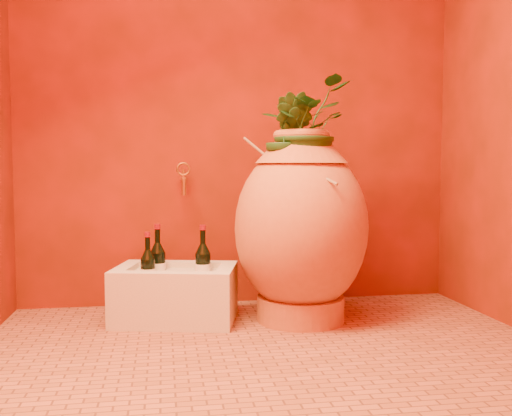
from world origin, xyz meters
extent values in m
plane|color=#9C5133|center=(0.00, 0.00, 0.00)|extent=(2.50, 2.50, 0.00)
cube|color=#561D04|center=(0.00, 1.00, 1.25)|extent=(2.50, 0.02, 2.50)
cylinder|color=#AF6131|center=(0.25, 0.52, 0.06)|extent=(0.57, 0.57, 0.13)
ellipsoid|color=#AF6131|center=(0.25, 0.52, 0.48)|extent=(0.87, 0.87, 0.85)
cone|color=#AF6131|center=(0.25, 0.52, 0.87)|extent=(0.60, 0.60, 0.13)
torus|color=#AF6131|center=(0.25, 0.52, 0.95)|extent=(0.37, 0.37, 0.05)
cylinder|color=olive|center=(0.17, 0.47, 0.75)|extent=(0.43, 0.21, 0.38)
cylinder|color=olive|center=(0.23, 0.40, 0.79)|extent=(0.23, 0.40, 0.17)
cylinder|color=olive|center=(0.35, 0.44, 0.81)|extent=(0.18, 0.34, 0.22)
cube|color=beige|center=(-0.38, 0.62, 0.13)|extent=(0.68, 0.53, 0.25)
cube|color=beige|center=(-0.38, 0.79, 0.27)|extent=(0.60, 0.21, 0.03)
cube|color=beige|center=(-0.38, 0.46, 0.27)|extent=(0.60, 0.21, 0.03)
cube|color=beige|center=(-0.65, 0.62, 0.27)|extent=(0.13, 0.26, 0.03)
cube|color=beige|center=(-0.12, 0.62, 0.27)|extent=(0.13, 0.26, 0.03)
cylinder|color=black|center=(-0.52, 0.60, 0.24)|extent=(0.07, 0.07, 0.17)
cone|color=black|center=(-0.52, 0.60, 0.35)|extent=(0.07, 0.07, 0.05)
cylinder|color=black|center=(-0.52, 0.60, 0.41)|extent=(0.02, 0.02, 0.07)
cylinder|color=maroon|center=(-0.52, 0.60, 0.45)|extent=(0.03, 0.03, 0.02)
cylinder|color=silver|center=(-0.52, 0.60, 0.24)|extent=(0.08, 0.08, 0.08)
cylinder|color=black|center=(-0.24, 0.63, 0.25)|extent=(0.08, 0.08, 0.19)
cone|color=black|center=(-0.24, 0.63, 0.37)|extent=(0.08, 0.08, 0.05)
cylinder|color=black|center=(-0.24, 0.63, 0.43)|extent=(0.03, 0.03, 0.07)
cylinder|color=maroon|center=(-0.24, 0.63, 0.48)|extent=(0.03, 0.03, 0.03)
cylinder|color=silver|center=(-0.24, 0.63, 0.25)|extent=(0.08, 0.08, 0.08)
cylinder|color=black|center=(-0.47, 0.70, 0.25)|extent=(0.08, 0.08, 0.19)
cone|color=black|center=(-0.47, 0.70, 0.37)|extent=(0.08, 0.08, 0.05)
cylinder|color=black|center=(-0.47, 0.70, 0.43)|extent=(0.03, 0.03, 0.07)
cylinder|color=maroon|center=(-0.47, 0.70, 0.48)|extent=(0.03, 0.03, 0.03)
cylinder|color=silver|center=(-0.47, 0.70, 0.25)|extent=(0.08, 0.08, 0.08)
cylinder|color=#A57A26|center=(-0.33, 0.92, 0.72)|extent=(0.03, 0.15, 0.03)
cylinder|color=#A57A26|center=(-0.33, 0.85, 0.68)|extent=(0.02, 0.02, 0.09)
torus|color=#A57A26|center=(-0.33, 0.92, 0.78)|extent=(0.08, 0.01, 0.08)
cylinder|color=#A57A26|center=(-0.33, 0.92, 0.75)|extent=(0.01, 0.01, 0.05)
imported|color=#184117|center=(0.26, 0.52, 0.98)|extent=(0.60, 0.60, 0.51)
imported|color=#184117|center=(0.17, 0.47, 0.93)|extent=(0.30, 0.28, 0.43)
camera|label=1|loc=(-0.44, -2.28, 0.78)|focal=40.00mm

